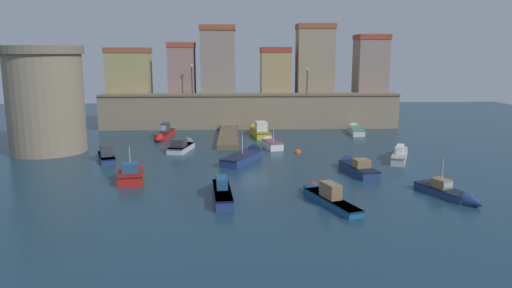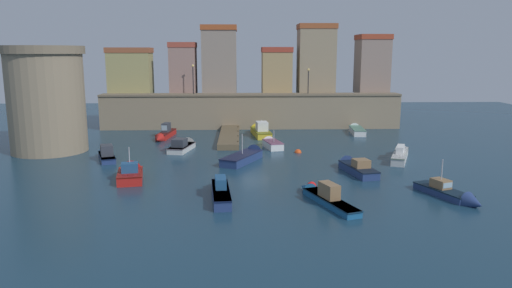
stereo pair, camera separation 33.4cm
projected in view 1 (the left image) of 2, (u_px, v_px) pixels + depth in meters
The scene contains 22 objects.
ground_plane at pixel (255, 158), 46.36m from camera, with size 104.91×104.91×0.00m, color #19384C.
quay_wall at pixel (250, 111), 64.31m from camera, with size 39.91×2.81×4.67m.
old_town_backdrop at pixel (253, 64), 66.58m from camera, with size 38.83×6.19×9.52m.
fortress_tower at pixel (46, 99), 48.34m from camera, with size 8.07×8.07×10.73m.
pier_dock at pixel (229, 136), 56.61m from camera, with size 2.29×13.74×0.70m.
quay_lamp_0 at pixel (192, 75), 63.09m from camera, with size 0.32×0.32×3.87m.
quay_lamp_1 at pixel (307, 77), 63.77m from camera, with size 0.32×0.32×3.34m.
moored_boat_0 at pixel (131, 173), 38.58m from camera, with size 2.64×4.85×3.23m.
moored_boat_1 at pixel (259, 130), 59.43m from camera, with size 2.58×7.42×2.44m.
moored_boat_2 at pixel (354, 166), 41.19m from camera, with size 2.69×6.46×1.73m.
moored_boat_3 at pixel (164, 134), 57.04m from camera, with size 1.92×6.82×1.94m.
moored_boat_4 at pixel (452, 194), 33.42m from camera, with size 3.29×5.91×2.99m.
moored_boat_5 at pixel (247, 156), 45.46m from camera, with size 4.68×6.95×3.11m.
moored_boat_6 at pixel (184, 146), 50.38m from camera, with size 2.77×5.71×1.88m.
moored_boat_7 at pixel (222, 190), 33.98m from camera, with size 1.71×7.10×1.64m.
moored_boat_8 at pixel (271, 143), 51.61m from camera, with size 2.33×4.45×2.30m.
moored_boat_9 at pixel (355, 129), 61.09m from camera, with size 1.91×6.06×1.37m.
moored_boat_10 at pixel (400, 154), 46.16m from camera, with size 3.89×7.29×1.57m.
moored_boat_11 at pixel (106, 154), 45.93m from camera, with size 3.08×5.69×1.86m.
moored_boat_13 at pixel (325, 196), 32.78m from camera, with size 3.47×7.29×1.76m.
mooring_buoy_0 at pixel (312, 186), 36.56m from camera, with size 0.73×0.73×0.73m, color red.
mooring_buoy_1 at pixel (298, 153), 48.91m from camera, with size 0.72×0.72×0.72m, color #EA4C19.
Camera 1 is at (-1.81, -45.25, 10.03)m, focal length 33.55 mm.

